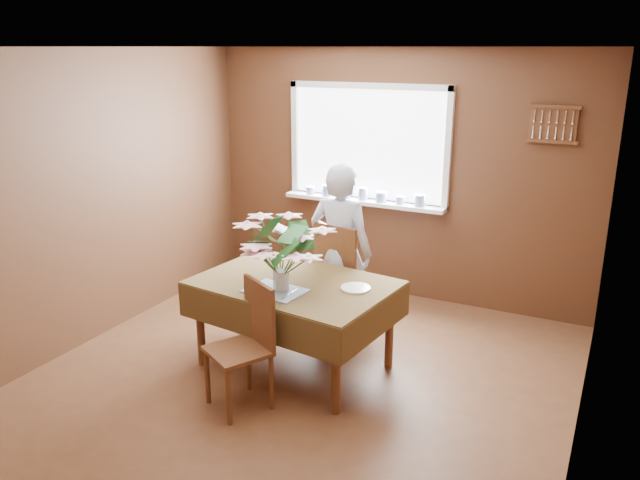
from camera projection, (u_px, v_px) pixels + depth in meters
The scene contains 15 objects.
floor at pixel (288, 391), 4.73m from camera, with size 4.50×4.50×0.00m, color #55311D.
ceiling at pixel (282, 47), 3.98m from camera, with size 4.50×4.50×0.00m, color white.
wall_back at pixel (395, 176), 6.28m from camera, with size 4.00×4.00×0.00m, color brown.
wall_front at pixel (0, 381), 2.43m from camera, with size 4.00×4.00×0.00m, color brown.
wall_left at pixel (77, 203), 5.21m from camera, with size 4.50×4.50×0.00m, color brown.
wall_right at pixel (594, 279), 3.50m from camera, with size 4.50×4.50×0.00m, color brown.
window_assembly at pixel (366, 166), 6.33m from camera, with size 1.72×0.20×1.22m.
spoon_rack at pixel (553, 124), 5.45m from camera, with size 0.44×0.05×0.33m.
dining_table at pixel (294, 292), 4.92m from camera, with size 1.63×1.21×0.74m.
chair_far at pixel (343, 275), 5.53m from camera, with size 0.53×0.53×1.04m.
chair_near at pixel (248, 340), 4.43m from camera, with size 0.54×0.54×0.92m.
seated_woman at pixel (341, 252), 5.43m from camera, with size 0.58×0.38×1.57m, color white.
flower_bouquet at pixel (280, 245), 4.63m from camera, with size 0.64×0.64×0.55m.
side_plate at pixel (356, 288), 4.74m from camera, with size 0.23×0.23×0.01m, color white.
table_knife at pixel (289, 294), 4.62m from camera, with size 0.02×0.21×0.00m, color silver.
Camera 1 is at (2.09, -3.62, 2.50)m, focal length 35.00 mm.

